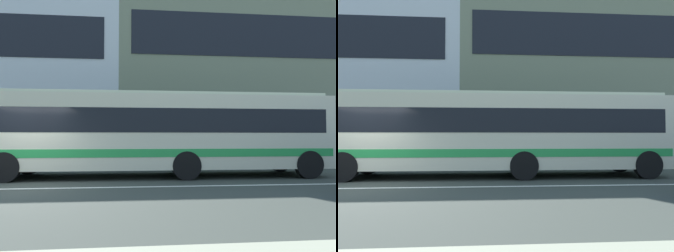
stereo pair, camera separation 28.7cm
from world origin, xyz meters
The scene contains 5 objects.
ground_plane centered at (0.00, 0.00, 0.00)m, with size 160.00×160.00×0.00m, color #353B35.
lane_centre_line centered at (0.00, 0.00, 0.00)m, with size 60.00×0.16×0.01m, color silver.
hedge_row_far centered at (1.28, 6.51, 0.41)m, with size 23.70×1.10×0.83m, color #32642A.
apartment_block_right centered at (12.08, 14.28, 6.95)m, with size 19.19×8.22×13.90m.
transit_bus centered at (4.49, 2.57, 1.72)m, with size 12.52×2.67×3.11m.
Camera 2 is at (3.75, -9.72, 1.48)m, focal length 34.45 mm.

